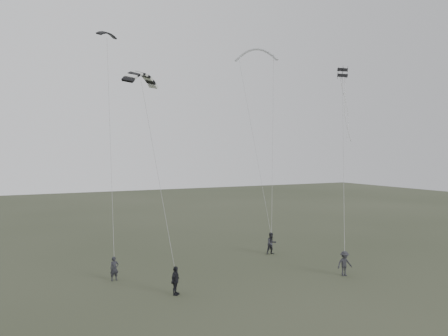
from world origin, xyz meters
name	(u,v)px	position (x,y,z in m)	size (l,w,h in m)	color
ground	(247,285)	(0.00, 0.00, 0.00)	(140.00, 140.00, 0.00)	#313824
flyer_left	(114,269)	(-7.08, 4.69, 0.76)	(0.56, 0.37, 1.53)	#222228
flyer_right	(272,243)	(5.85, 6.34, 0.87)	(0.85, 0.66, 1.75)	#26262B
flyer_center	(175,281)	(-4.56, 0.27, 0.83)	(0.97, 0.40, 1.65)	black
flyer_far	(345,263)	(6.84, -1.04, 0.82)	(1.06, 0.61, 1.64)	#26262A
kite_dark_small	(107,33)	(-5.99, 11.68, 17.53)	(1.71, 0.51, 0.54)	black
kite_pale_large	(256,49)	(7.96, 12.38, 17.87)	(4.03, 0.91, 1.65)	#A1A4A7
kite_striped	(141,73)	(-5.69, 3.16, 13.03)	(2.86, 0.72, 1.14)	black
kite_box	(343,73)	(10.26, 3.17, 14.38)	(0.57, 0.57, 0.69)	black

